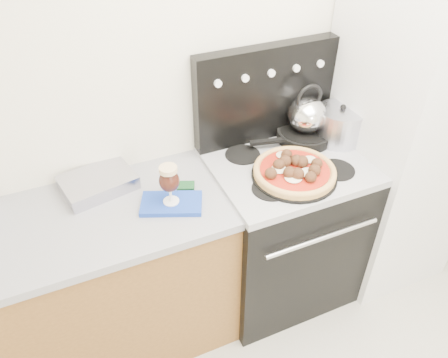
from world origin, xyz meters
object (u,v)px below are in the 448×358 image
stove_body (281,231)px  tea_kettle (307,112)px  skillet (304,135)px  beer_glass (170,185)px  base_cabinet (81,294)px  fridge (404,130)px  stock_pot (340,126)px  oven_mitt (171,204)px  pizza_pan (294,175)px  pizza (295,170)px

stove_body → tea_kettle: bearing=39.6°
stove_body → skillet: bearing=39.6°
tea_kettle → beer_glass: bearing=-149.3°
base_cabinet → skillet: (1.29, 0.13, 0.52)m
tea_kettle → stove_body: bearing=-123.9°
fridge → skillet: (-0.51, 0.18, -0.00)m
base_cabinet → skillet: skillet is taller
stove_body → stock_pot: 0.67m
fridge → oven_mitt: 1.33m
pizza_pan → stock_pot: size_ratio=1.71×
oven_mitt → pizza: pizza is taller
pizza_pan → skillet: (0.22, 0.26, 0.02)m
beer_glass → stock_pot: size_ratio=0.81×
oven_mitt → beer_glass: (0.00, 0.00, 0.11)m
base_cabinet → oven_mitt: 0.68m
stove_body → tea_kettle: (0.19, 0.15, 0.64)m
stove_body → fridge: size_ratio=0.46×
skillet → tea_kettle: 0.14m
fridge → tea_kettle: 0.56m
base_cabinet → pizza_pan: bearing=-7.2°
fridge → pizza: fridge is taller
stock_pot → skillet: bearing=153.1°
base_cabinet → stove_body: (1.10, -0.02, 0.01)m
base_cabinet → pizza_pan: size_ratio=3.56×
stove_body → stock_pot: size_ratio=3.68×
base_cabinet → skillet: bearing=5.7°
stove_body → tea_kettle: 0.69m
beer_glass → tea_kettle: size_ratio=0.88×
fridge → pizza_pan: 0.74m
skillet → base_cabinet: bearing=-174.3°
beer_glass → pizza: (0.59, -0.06, -0.06)m
stove_body → stock_pot: (0.34, 0.08, 0.57)m
base_cabinet → tea_kettle: bearing=5.7°
pizza_pan → stove_body: bearing=73.0°
stove_body → pizza_pan: size_ratio=2.16×
base_cabinet → pizza_pan: (1.07, -0.13, 0.50)m
fridge → pizza_pan: fridge is taller
fridge → pizza_pan: bearing=-173.4°
oven_mitt → pizza_pan: bearing=-5.5°
pizza → stock_pot: 0.42m
base_cabinet → beer_glass: bearing=-9.2°
oven_mitt → tea_kettle: (0.82, 0.21, 0.17)m
stove_body → stock_pot: stock_pot is taller
stove_body → base_cabinet: bearing=178.7°
stock_pot → pizza_pan: bearing=-154.0°
skillet → pizza_pan: bearing=-129.9°
base_cabinet → stock_pot: 1.56m
oven_mitt → beer_glass: 0.11m
beer_glass → tea_kettle: tea_kettle is taller
fridge → base_cabinet: bearing=178.4°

